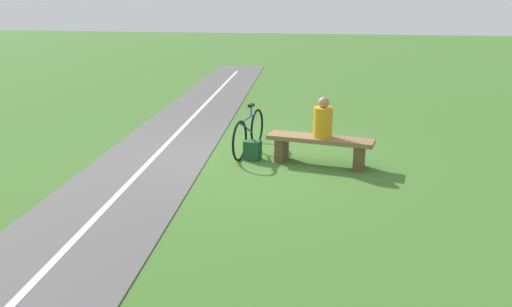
# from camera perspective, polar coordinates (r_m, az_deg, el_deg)

# --- Properties ---
(ground_plane) EXTENTS (80.00, 80.00, 0.00)m
(ground_plane) POSITION_cam_1_polar(r_m,az_deg,el_deg) (9.41, -1.52, -0.34)
(ground_plane) COLOR #3D6B28
(paved_path) EXTENTS (5.89, 36.01, 0.02)m
(paved_path) POSITION_cam_1_polar(r_m,az_deg,el_deg) (6.41, -20.96, -10.10)
(paved_path) COLOR #565454
(paved_path) RESTS_ON ground_plane
(path_centre_line) EXTENTS (3.51, 31.83, 0.00)m
(path_centre_line) POSITION_cam_1_polar(r_m,az_deg,el_deg) (6.40, -20.96, -10.02)
(path_centre_line) COLOR silver
(path_centre_line) RESTS_ON paved_path
(bench) EXTENTS (1.95, 0.73, 0.51)m
(bench) POSITION_cam_1_polar(r_m,az_deg,el_deg) (8.93, 7.39, 0.95)
(bench) COLOR brown
(bench) RESTS_ON ground_plane
(person_seated) EXTENTS (0.39, 0.39, 0.73)m
(person_seated) POSITION_cam_1_polar(r_m,az_deg,el_deg) (8.81, 7.76, 3.84)
(person_seated) COLOR orange
(person_seated) RESTS_ON bench
(bicycle) EXTENTS (0.25, 1.82, 0.94)m
(bicycle) POSITION_cam_1_polar(r_m,az_deg,el_deg) (9.55, -0.86, 2.40)
(bicycle) COLOR black
(bicycle) RESTS_ON ground_plane
(backpack) EXTENTS (0.32, 0.30, 0.36)m
(backpack) POSITION_cam_1_polar(r_m,az_deg,el_deg) (9.17, -0.39, 0.36)
(backpack) COLOR #1E4C2D
(backpack) RESTS_ON ground_plane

